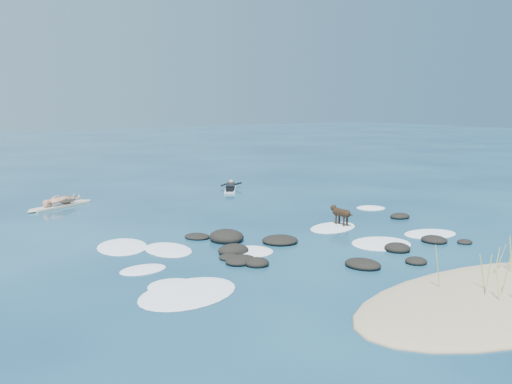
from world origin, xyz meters
TOP-DOWN VIEW (x-y plane):
  - ground at (0.00, 0.00)m, footprint 160.00×160.00m
  - sand_dune at (0.00, -8.20)m, footprint 9.00×4.40m
  - dune_grass at (0.32, -7.83)m, footprint 3.62×1.96m
  - reef_rocks at (-1.29, -1.52)m, footprint 9.95×7.33m
  - breaking_foam at (-2.14, -1.32)m, footprint 14.35×8.08m
  - standing_surfer_rig at (-5.78, 9.95)m, footprint 3.29×1.83m
  - paddling_surfer_rig at (3.08, 9.92)m, footprint 1.88×2.42m
  - dog at (2.08, 0.03)m, footprint 0.32×1.25m

SIDE VIEW (x-z plane):
  - ground at x=0.00m, z-range 0.00..0.00m
  - sand_dune at x=0.00m, z-range -0.30..0.30m
  - breaking_foam at x=-2.14m, z-range -0.05..0.07m
  - reef_rocks at x=-1.29m, z-range -0.17..0.35m
  - paddling_surfer_rig at x=3.08m, z-range -0.07..0.39m
  - dog at x=2.08m, z-range 0.13..0.93m
  - dune_grass at x=0.32m, z-range 0.03..1.24m
  - standing_surfer_rig at x=-5.78m, z-range -0.21..1.78m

